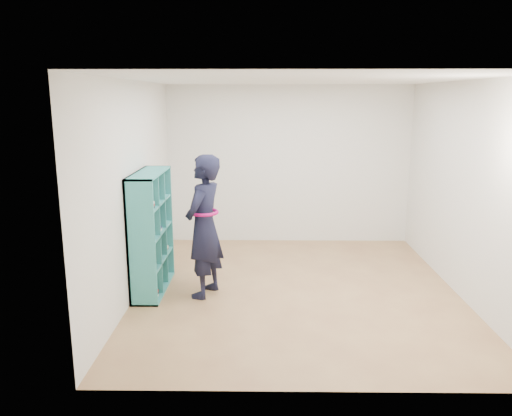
{
  "coord_description": "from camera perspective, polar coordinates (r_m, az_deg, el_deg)",
  "views": [
    {
      "loc": [
        -0.44,
        -5.98,
        2.4
      ],
      "look_at": [
        -0.52,
        0.3,
        1.0
      ],
      "focal_mm": 35.0,
      "sensor_mm": 36.0,
      "label": 1
    }
  ],
  "objects": [
    {
      "name": "wall_right",
      "position": [
        6.55,
        22.6,
        1.91
      ],
      "size": [
        0.02,
        4.5,
        2.6
      ],
      "primitive_type": "cube",
      "color": "silver",
      "rests_on": "floor"
    },
    {
      "name": "person",
      "position": [
        6.06,
        -5.96,
        -2.1
      ],
      "size": [
        0.61,
        0.74,
        1.75
      ],
      "rotation": [
        0.0,
        0.0,
        -1.91
      ],
      "color": "black",
      "rests_on": "floor"
    },
    {
      "name": "wall_back",
      "position": [
        8.31,
        3.78,
        4.93
      ],
      "size": [
        4.0,
        0.02,
        2.6
      ],
      "primitive_type": "cube",
      "color": "silver",
      "rests_on": "floor"
    },
    {
      "name": "floor",
      "position": [
        6.46,
        4.65,
        -9.31
      ],
      "size": [
        4.5,
        4.5,
        0.0
      ],
      "primitive_type": "plane",
      "color": "#906241",
      "rests_on": "ground"
    },
    {
      "name": "wall_left",
      "position": [
        6.28,
        -13.67,
        2.1
      ],
      "size": [
        0.02,
        4.5,
        2.6
      ],
      "primitive_type": "cube",
      "color": "silver",
      "rests_on": "floor"
    },
    {
      "name": "ceiling",
      "position": [
        6.0,
        5.1,
        14.41
      ],
      "size": [
        4.5,
        4.5,
        0.0
      ],
      "primitive_type": "plane",
      "color": "white",
      "rests_on": "wall_back"
    },
    {
      "name": "wall_front",
      "position": [
        3.91,
        7.17,
        -3.9
      ],
      "size": [
        4.0,
        0.02,
        2.6
      ],
      "primitive_type": "cube",
      "color": "silver",
      "rests_on": "floor"
    },
    {
      "name": "bookshelf",
      "position": [
        6.37,
        -12.09,
        -2.86
      ],
      "size": [
        0.33,
        1.13,
        1.51
      ],
      "color": "teal",
      "rests_on": "floor"
    },
    {
      "name": "smartphone",
      "position": [
        6.17,
        -6.76,
        -0.76
      ],
      "size": [
        0.03,
        0.09,
        0.12
      ],
      "rotation": [
        0.44,
        0.0,
        -0.26
      ],
      "color": "silver",
      "rests_on": "person"
    }
  ]
}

